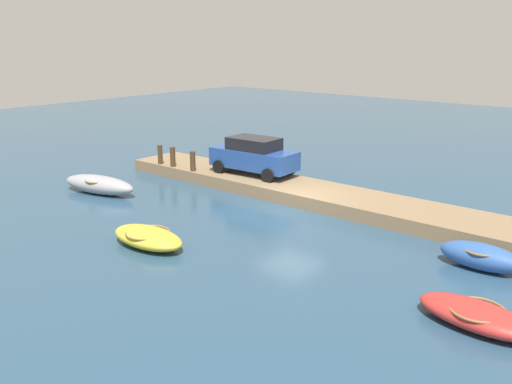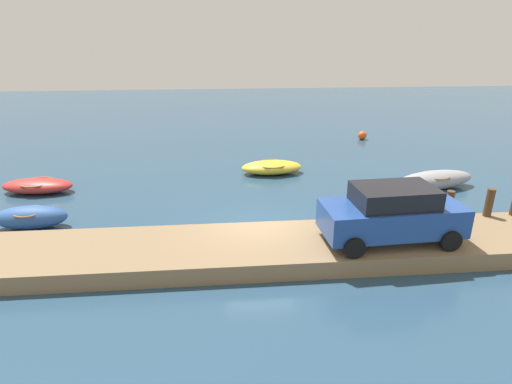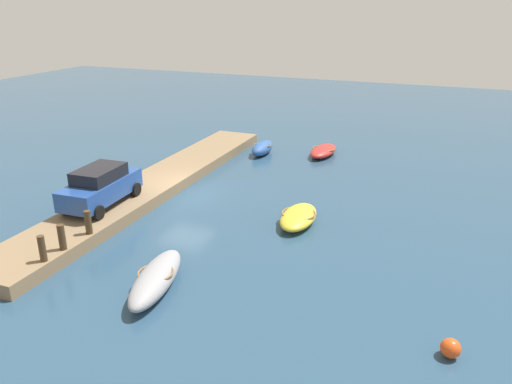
{
  "view_description": "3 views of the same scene",
  "coord_description": "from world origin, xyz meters",
  "px_view_note": "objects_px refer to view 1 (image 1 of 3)",
  "views": [
    {
      "loc": [
        -13.38,
        18.11,
        7.07
      ],
      "look_at": [
        0.24,
        2.05,
        1.18
      ],
      "focal_mm": 39.43,
      "sensor_mm": 36.0,
      "label": 1
    },
    {
      "loc": [
        -1.34,
        -13.24,
        6.58
      ],
      "look_at": [
        0.05,
        1.83,
        0.84
      ],
      "focal_mm": 29.18,
      "sensor_mm": 36.0,
      "label": 2
    },
    {
      "loc": [
        20.85,
        12.53,
        9.35
      ],
      "look_at": [
        1.11,
        4.47,
        1.15
      ],
      "focal_mm": 34.92,
      "sensor_mm": 36.0,
      "label": 3
    }
  ],
  "objects_px": {
    "mooring_post_mid_east": "(160,154)",
    "parked_car": "(254,155)",
    "rowboat_grey": "(99,184)",
    "rowboat_yellow": "(148,237)",
    "dinghy_blue": "(481,256)",
    "rowboat_red": "(477,316)",
    "mooring_post_west": "(193,161)",
    "mooring_post_mid_west": "(173,157)"
  },
  "relations": [
    {
      "from": "mooring_post_mid_east",
      "to": "parked_car",
      "type": "relative_size",
      "value": 0.23
    },
    {
      "from": "rowboat_grey",
      "to": "rowboat_yellow",
      "type": "distance_m",
      "value": 7.63
    },
    {
      "from": "dinghy_blue",
      "to": "rowboat_red",
      "type": "bearing_deg",
      "value": 108.18
    },
    {
      "from": "dinghy_blue",
      "to": "mooring_post_mid_east",
      "type": "relative_size",
      "value": 2.6
    },
    {
      "from": "mooring_post_west",
      "to": "parked_car",
      "type": "relative_size",
      "value": 0.23
    },
    {
      "from": "rowboat_yellow",
      "to": "dinghy_blue",
      "type": "bearing_deg",
      "value": -151.88
    },
    {
      "from": "mooring_post_mid_west",
      "to": "mooring_post_mid_east",
      "type": "relative_size",
      "value": 1.02
    },
    {
      "from": "mooring_post_west",
      "to": "parked_car",
      "type": "distance_m",
      "value": 3.12
    },
    {
      "from": "rowboat_grey",
      "to": "mooring_post_west",
      "type": "xyz_separation_m",
      "value": [
        -1.77,
        -4.28,
        0.63
      ]
    },
    {
      "from": "mooring_post_mid_east",
      "to": "rowboat_yellow",
      "type": "bearing_deg",
      "value": 137.16
    },
    {
      "from": "rowboat_red",
      "to": "mooring_post_mid_west",
      "type": "height_order",
      "value": "mooring_post_mid_west"
    },
    {
      "from": "rowboat_grey",
      "to": "mooring_post_mid_east",
      "type": "height_order",
      "value": "mooring_post_mid_east"
    },
    {
      "from": "rowboat_yellow",
      "to": "mooring_post_west",
      "type": "bearing_deg",
      "value": -55.53
    },
    {
      "from": "rowboat_yellow",
      "to": "dinghy_blue",
      "type": "distance_m",
      "value": 10.94
    },
    {
      "from": "rowboat_yellow",
      "to": "dinghy_blue",
      "type": "relative_size",
      "value": 1.19
    },
    {
      "from": "rowboat_yellow",
      "to": "dinghy_blue",
      "type": "xyz_separation_m",
      "value": [
        -9.47,
        -5.47,
        0.09
      ]
    },
    {
      "from": "dinghy_blue",
      "to": "mooring_post_mid_west",
      "type": "bearing_deg",
      "value": -5.76
    },
    {
      "from": "dinghy_blue",
      "to": "mooring_post_mid_west",
      "type": "relative_size",
      "value": 2.56
    },
    {
      "from": "mooring_post_mid_west",
      "to": "mooring_post_mid_east",
      "type": "xyz_separation_m",
      "value": [
        0.98,
        0.0,
        -0.01
      ]
    },
    {
      "from": "rowboat_yellow",
      "to": "parked_car",
      "type": "height_order",
      "value": "parked_car"
    },
    {
      "from": "rowboat_red",
      "to": "mooring_post_mid_west",
      "type": "bearing_deg",
      "value": -12.1
    },
    {
      "from": "rowboat_red",
      "to": "dinghy_blue",
      "type": "relative_size",
      "value": 1.24
    },
    {
      "from": "mooring_post_mid_west",
      "to": "mooring_post_mid_east",
      "type": "height_order",
      "value": "mooring_post_mid_west"
    },
    {
      "from": "rowboat_red",
      "to": "parked_car",
      "type": "bearing_deg",
      "value": -22.38
    },
    {
      "from": "rowboat_yellow",
      "to": "mooring_post_mid_east",
      "type": "xyz_separation_m",
      "value": [
        7.74,
        -7.18,
        0.73
      ]
    },
    {
      "from": "dinghy_blue",
      "to": "mooring_post_mid_west",
      "type": "xyz_separation_m",
      "value": [
        16.23,
        -1.71,
        0.65
      ]
    },
    {
      "from": "rowboat_grey",
      "to": "mooring_post_west",
      "type": "height_order",
      "value": "mooring_post_west"
    },
    {
      "from": "mooring_post_west",
      "to": "rowboat_red",
      "type": "bearing_deg",
      "value": 161.12
    },
    {
      "from": "parked_car",
      "to": "mooring_post_mid_west",
      "type": "bearing_deg",
      "value": 16.46
    },
    {
      "from": "rowboat_red",
      "to": "mooring_post_mid_east",
      "type": "bearing_deg",
      "value": -11.22
    },
    {
      "from": "dinghy_blue",
      "to": "rowboat_yellow",
      "type": "bearing_deg",
      "value": 30.25
    },
    {
      "from": "dinghy_blue",
      "to": "rowboat_grey",
      "type": "bearing_deg",
      "value": 9.09
    },
    {
      "from": "mooring_post_mid_east",
      "to": "rowboat_grey",
      "type": "bearing_deg",
      "value": 99.12
    },
    {
      "from": "dinghy_blue",
      "to": "mooring_post_west",
      "type": "height_order",
      "value": "mooring_post_west"
    },
    {
      "from": "rowboat_grey",
      "to": "mooring_post_mid_west",
      "type": "xyz_separation_m",
      "value": [
        -0.29,
        -4.28,
        0.64
      ]
    },
    {
      "from": "mooring_post_mid_west",
      "to": "dinghy_blue",
      "type": "bearing_deg",
      "value": 174.0
    },
    {
      "from": "dinghy_blue",
      "to": "mooring_post_mid_east",
      "type": "distance_m",
      "value": 17.31
    },
    {
      "from": "rowboat_grey",
      "to": "dinghy_blue",
      "type": "height_order",
      "value": "rowboat_grey"
    },
    {
      "from": "rowboat_red",
      "to": "parked_car",
      "type": "height_order",
      "value": "parked_car"
    },
    {
      "from": "mooring_post_mid_east",
      "to": "dinghy_blue",
      "type": "bearing_deg",
      "value": 174.34
    },
    {
      "from": "dinghy_blue",
      "to": "mooring_post_west",
      "type": "distance_m",
      "value": 14.87
    },
    {
      "from": "rowboat_grey",
      "to": "mooring_post_mid_west",
      "type": "height_order",
      "value": "mooring_post_mid_west"
    }
  ]
}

